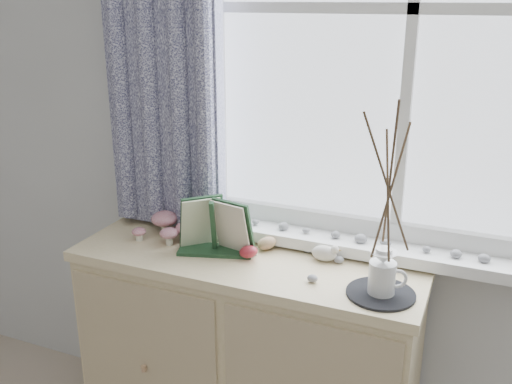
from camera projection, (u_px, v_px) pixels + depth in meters
sideboard at (248, 361)px, 2.07m from camera, size 1.20×0.45×0.85m
botanical_book at (211, 228)px, 1.90m from camera, size 0.32×0.21×0.20m
toadstool_cluster at (169, 225)px, 2.06m from camera, size 0.22×0.15×0.09m
wooden_eggs at (251, 243)px, 1.97m from camera, size 0.16×0.17×0.07m
songbird_figurine at (324, 252)px, 1.89m from camera, size 0.12×0.06×0.06m
crocheted_doily at (381, 294)px, 1.68m from camera, size 0.20×0.20×0.01m
twig_pitcher at (390, 183)px, 1.57m from camera, size 0.28×0.28×0.60m
sideboard_pebbles at (343, 268)px, 1.82m from camera, size 0.33×0.23×0.02m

